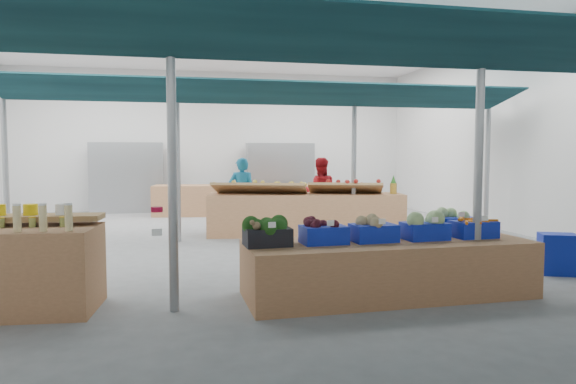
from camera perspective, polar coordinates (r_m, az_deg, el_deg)
name	(u,v)px	position (r m, az deg, el deg)	size (l,w,h in m)	color
floor	(234,244)	(9.62, -6.07, -5.78)	(13.00, 13.00, 0.00)	slate
hall	(226,108)	(10.96, -6.89, 9.28)	(13.00, 13.00, 13.00)	silver
pole_grid	(293,144)	(7.87, 0.51, 5.32)	(10.00, 4.60, 3.00)	gray
awnings	(293,80)	(7.95, 0.52, 12.32)	(9.50, 7.08, 0.30)	black
back_shelving_left	(127,178)	(15.54, -17.43, 1.49)	(2.00, 0.50, 2.00)	#B23F33
back_shelving_right	(280,177)	(15.72, -0.88, 1.70)	(2.00, 0.50, 2.00)	#B23F33
veg_counter	(388,268)	(6.16, 11.04, -8.31)	(3.33, 1.11, 0.65)	#905F3E
fruit_counter	(306,214)	(10.64, 1.97, -2.49)	(3.99, 0.95, 0.86)	#905F3E
far_counter	(239,200)	(14.28, -5.48, -0.89)	(4.64, 0.93, 0.83)	#905F3E
crate_stack	(558,254)	(8.04, 27.77, -6.11)	(0.47, 0.33, 0.56)	#0E21A2
vendor_left	(242,194)	(11.48, -5.15, -0.17)	(0.58, 0.38, 1.60)	#16648F
vendor_right	(320,192)	(11.81, 3.57, -0.05)	(0.78, 0.60, 1.60)	#A4141B
crate_broccoli	(267,231)	(5.64, -2.31, -4.41)	(0.52, 0.42, 0.35)	black
crate_beets	(324,232)	(5.80, 3.99, -4.43)	(0.52, 0.42, 0.29)	#0E21A2
crate_celeriac	(374,229)	(6.01, 9.49, -4.07)	(0.52, 0.42, 0.31)	#0E21A2
crate_cabbage	(425,226)	(6.28, 14.95, -3.67)	(0.52, 0.42, 0.35)	#0E21A2
crate_carrots	(473,228)	(6.62, 19.89, -3.80)	(0.52, 0.42, 0.29)	#0E21A2
sparrow	(256,225)	(5.49, -3.61, -3.70)	(0.12, 0.09, 0.11)	brown
pole_ribbon	(157,212)	(5.27, -14.37, -2.13)	(0.12, 0.12, 0.28)	#AD0B2E
apple_heap_yellow	(260,186)	(10.46, -3.18, 0.66)	(2.02, 1.26, 0.27)	#997247
apple_heap_red	(345,186)	(10.58, 6.38, 0.68)	(1.64, 1.13, 0.27)	#997247
pineapple	(393,185)	(10.78, 11.63, 0.76)	(0.14, 0.14, 0.39)	#8C6019
crate_extra	(454,221)	(6.96, 18.01, -3.08)	(0.54, 0.43, 0.32)	#0E21A2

